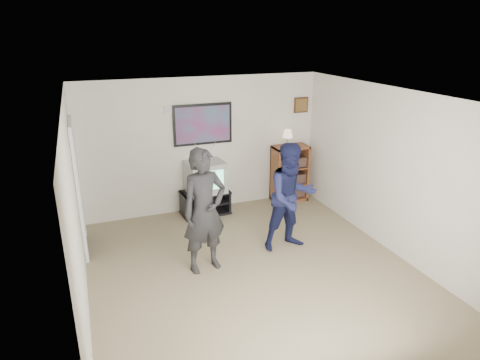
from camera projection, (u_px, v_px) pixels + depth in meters
room_shell at (245, 182)px, 6.01m from camera, size 4.51×5.00×2.51m
media_stand at (205, 202)px, 7.99m from camera, size 0.91×0.54×0.44m
crt_television at (205, 177)px, 7.83m from camera, size 0.71×0.62×0.57m
bookshelf at (290, 173)px, 8.51m from camera, size 0.69×0.39×1.13m
table_lamp at (288, 138)px, 8.29m from camera, size 0.20×0.20×0.32m
person_tall at (204, 211)px, 5.94m from camera, size 0.73×0.55×1.80m
person_short at (291, 197)px, 6.56m from camera, size 0.85×0.67×1.70m
controller_left at (201, 187)px, 6.07m from camera, size 0.07×0.11×0.03m
controller_right at (285, 185)px, 6.77m from camera, size 0.04×0.12×0.04m
poster at (203, 124)px, 7.75m from camera, size 1.10×0.03×0.75m
air_vent at (172, 110)px, 7.47m from camera, size 0.28×0.02×0.14m
small_picture at (301, 105)px, 8.34m from camera, size 0.30×0.03×0.30m
doorway at (78, 189)px, 6.45m from camera, size 0.03×0.85×2.00m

